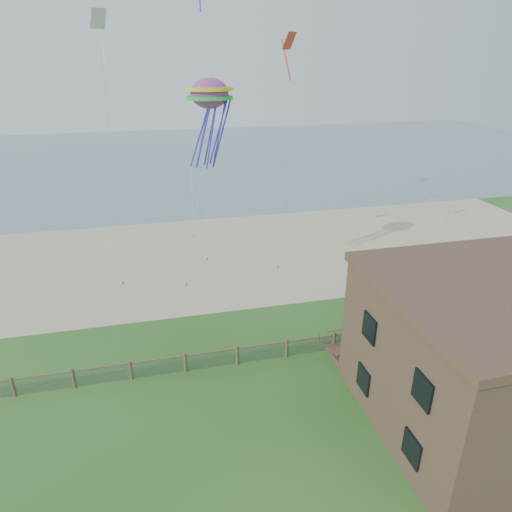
{
  "coord_description": "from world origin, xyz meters",
  "views": [
    {
      "loc": [
        -3.96,
        -15.55,
        16.58
      ],
      "look_at": [
        1.6,
        8.0,
        5.9
      ],
      "focal_mm": 32.0,
      "sensor_mm": 36.0,
      "label": 1
    }
  ],
  "objects": [
    {
      "name": "ground",
      "position": [
        0.0,
        0.0,
        0.0
      ],
      "size": [
        160.0,
        160.0,
        0.0
      ],
      "primitive_type": "plane",
      "color": "#20501B",
      "rests_on": "ground"
    },
    {
      "name": "chainlink_fence",
      "position": [
        0.0,
        6.0,
        0.55
      ],
      "size": [
        36.2,
        0.2,
        1.25
      ],
      "primitive_type": null,
      "color": "brown",
      "rests_on": "ground"
    },
    {
      "name": "ocean",
      "position": [
        0.0,
        66.0,
        0.0
      ],
      "size": [
        160.0,
        68.0,
        0.02
      ],
      "primitive_type": "cube",
      "color": "slate",
      "rests_on": "ground"
    },
    {
      "name": "kite_white",
      "position": [
        -5.96,
        14.06,
        17.82
      ],
      "size": [
        1.83,
        1.98,
        2.44
      ],
      "primitive_type": null,
      "rotation": [
        0.44,
        0.0,
        0.58
      ],
      "color": "silver"
    },
    {
      "name": "picnic_table",
      "position": [
        6.41,
        5.0,
        0.39
      ],
      "size": [
        2.14,
        1.8,
        0.78
      ],
      "primitive_type": null,
      "rotation": [
        0.0,
        0.0,
        0.24
      ],
      "color": "brown",
      "rests_on": "ground"
    },
    {
      "name": "kite_red",
      "position": [
        5.17,
        14.17,
        16.75
      ],
      "size": [
        1.89,
        1.97,
        2.46
      ],
      "primitive_type": null,
      "rotation": [
        0.44,
        0.0,
        0.69
      ],
      "color": "red"
    },
    {
      "name": "motel_deck",
      "position": [
        13.0,
        5.0,
        0.25
      ],
      "size": [
        15.0,
        2.0,
        0.5
      ],
      "primitive_type": "cube",
      "color": "brown",
      "rests_on": "ground"
    },
    {
      "name": "sand_beach",
      "position": [
        0.0,
        22.0,
        0.0
      ],
      "size": [
        72.0,
        20.0,
        0.02
      ],
      "primitive_type": "cube",
      "color": "tan",
      "rests_on": "ground"
    },
    {
      "name": "octopus_kite",
      "position": [
        0.03,
        13.66,
        12.92
      ],
      "size": [
        2.98,
        2.17,
        5.96
      ],
      "primitive_type": null,
      "rotation": [
        0.0,
        0.0,
        -0.05
      ],
      "color": "#DF5823"
    }
  ]
}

